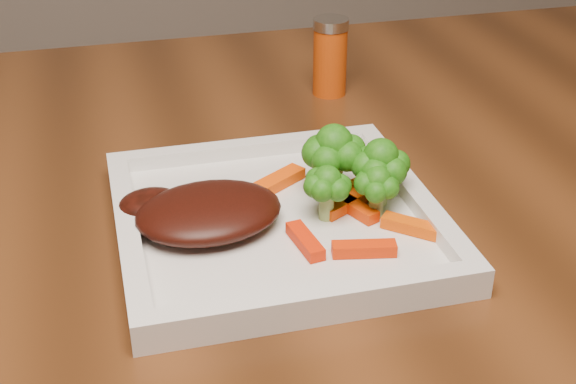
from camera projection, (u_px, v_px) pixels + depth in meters
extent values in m
cube|color=white|center=(277.00, 225.00, 0.69)|extent=(0.27, 0.27, 0.01)
ellipsoid|color=#380D08|center=(209.00, 212.00, 0.67)|extent=(0.13, 0.11, 0.03)
cube|color=red|center=(364.00, 249.00, 0.64)|extent=(0.05, 0.02, 0.01)
cube|color=#E24B03|center=(413.00, 227.00, 0.67)|extent=(0.05, 0.05, 0.01)
cube|color=red|center=(305.00, 241.00, 0.65)|extent=(0.02, 0.05, 0.01)
cube|color=#DA5A03|center=(370.00, 180.00, 0.74)|extent=(0.05, 0.03, 0.01)
cube|color=#F64704|center=(276.00, 182.00, 0.73)|extent=(0.06, 0.05, 0.01)
cube|color=red|center=(355.00, 208.00, 0.69)|extent=(0.03, 0.05, 0.01)
cube|color=#D53D03|center=(347.00, 202.00, 0.70)|extent=(0.06, 0.04, 0.01)
cylinder|color=#BD3F0A|center=(330.00, 57.00, 0.94)|extent=(0.05, 0.05, 0.09)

